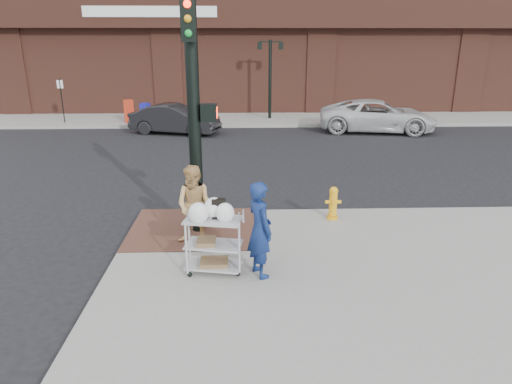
{
  "coord_description": "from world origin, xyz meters",
  "views": [
    {
      "loc": [
        0.44,
        -8.43,
        4.06
      ],
      "look_at": [
        0.72,
        0.06,
        1.25
      ],
      "focal_mm": 32.0,
      "sensor_mm": 36.0,
      "label": 1
    }
  ],
  "objects_px": {
    "minivan_white": "(377,116)",
    "pedestrian_tan": "(195,206)",
    "traffic_signal_pole": "(195,106)",
    "lamp_post": "(270,71)",
    "woman_blue": "(260,229)",
    "utility_cart": "(214,240)",
    "fire_hydrant": "(333,203)",
    "sedan_dark": "(175,119)"
  },
  "relations": [
    {
      "from": "minivan_white",
      "to": "pedestrian_tan",
      "type": "bearing_deg",
      "value": 160.07
    },
    {
      "from": "minivan_white",
      "to": "traffic_signal_pole",
      "type": "bearing_deg",
      "value": 158.74
    },
    {
      "from": "traffic_signal_pole",
      "to": "minivan_white",
      "type": "xyz_separation_m",
      "value": [
        7.35,
        12.04,
        -2.09
      ]
    },
    {
      "from": "lamp_post",
      "to": "minivan_white",
      "type": "distance_m",
      "value": 6.12
    },
    {
      "from": "woman_blue",
      "to": "utility_cart",
      "type": "height_order",
      "value": "woman_blue"
    },
    {
      "from": "lamp_post",
      "to": "utility_cart",
      "type": "distance_m",
      "value": 17.31
    },
    {
      "from": "woman_blue",
      "to": "utility_cart",
      "type": "bearing_deg",
      "value": 54.8
    },
    {
      "from": "pedestrian_tan",
      "to": "fire_hydrant",
      "type": "relative_size",
      "value": 2.1
    },
    {
      "from": "traffic_signal_pole",
      "to": "lamp_post",
      "type": "bearing_deg",
      "value": 80.76
    },
    {
      "from": "utility_cart",
      "to": "fire_hydrant",
      "type": "xyz_separation_m",
      "value": [
        2.6,
        2.45,
        -0.21
      ]
    },
    {
      "from": "lamp_post",
      "to": "fire_hydrant",
      "type": "bearing_deg",
      "value": -87.88
    },
    {
      "from": "traffic_signal_pole",
      "to": "fire_hydrant",
      "type": "relative_size",
      "value": 6.45
    },
    {
      "from": "utility_cart",
      "to": "pedestrian_tan",
      "type": "bearing_deg",
      "value": 109.38
    },
    {
      "from": "woman_blue",
      "to": "pedestrian_tan",
      "type": "relative_size",
      "value": 1.05
    },
    {
      "from": "traffic_signal_pole",
      "to": "woman_blue",
      "type": "bearing_deg",
      "value": -58.65
    },
    {
      "from": "pedestrian_tan",
      "to": "woman_blue",
      "type": "bearing_deg",
      "value": -33.18
    },
    {
      "from": "fire_hydrant",
      "to": "woman_blue",
      "type": "bearing_deg",
      "value": -124.65
    },
    {
      "from": "lamp_post",
      "to": "minivan_white",
      "type": "bearing_deg",
      "value": -33.2
    },
    {
      "from": "utility_cart",
      "to": "fire_hydrant",
      "type": "bearing_deg",
      "value": 43.24
    },
    {
      "from": "sedan_dark",
      "to": "minivan_white",
      "type": "bearing_deg",
      "value": -73.33
    },
    {
      "from": "sedan_dark",
      "to": "pedestrian_tan",
      "type": "bearing_deg",
      "value": -154.96
    },
    {
      "from": "lamp_post",
      "to": "minivan_white",
      "type": "xyz_separation_m",
      "value": [
        4.87,
        -3.19,
        -1.87
      ]
    },
    {
      "from": "pedestrian_tan",
      "to": "utility_cart",
      "type": "height_order",
      "value": "pedestrian_tan"
    },
    {
      "from": "woman_blue",
      "to": "minivan_white",
      "type": "bearing_deg",
      "value": -48.16
    },
    {
      "from": "lamp_post",
      "to": "sedan_dark",
      "type": "height_order",
      "value": "lamp_post"
    },
    {
      "from": "fire_hydrant",
      "to": "utility_cart",
      "type": "bearing_deg",
      "value": -136.76
    },
    {
      "from": "woman_blue",
      "to": "sedan_dark",
      "type": "relative_size",
      "value": 0.42
    },
    {
      "from": "lamp_post",
      "to": "fire_hydrant",
      "type": "height_order",
      "value": "lamp_post"
    },
    {
      "from": "lamp_post",
      "to": "traffic_signal_pole",
      "type": "distance_m",
      "value": 15.43
    },
    {
      "from": "traffic_signal_pole",
      "to": "fire_hydrant",
      "type": "bearing_deg",
      "value": 11.06
    },
    {
      "from": "minivan_white",
      "to": "fire_hydrant",
      "type": "distance_m",
      "value": 12.24
    },
    {
      "from": "utility_cart",
      "to": "lamp_post",
      "type": "bearing_deg",
      "value": 83.12
    },
    {
      "from": "sedan_dark",
      "to": "utility_cart",
      "type": "height_order",
      "value": "utility_cart"
    },
    {
      "from": "woman_blue",
      "to": "fire_hydrant",
      "type": "xyz_separation_m",
      "value": [
        1.8,
        2.6,
        -0.46
      ]
    },
    {
      "from": "minivan_white",
      "to": "fire_hydrant",
      "type": "relative_size",
      "value": 6.9
    },
    {
      "from": "sedan_dark",
      "to": "minivan_white",
      "type": "xyz_separation_m",
      "value": [
        9.45,
        0.19,
        0.07
      ]
    },
    {
      "from": "traffic_signal_pole",
      "to": "pedestrian_tan",
      "type": "xyz_separation_m",
      "value": [
        -0.0,
        -0.66,
        -1.87
      ]
    },
    {
      "from": "woman_blue",
      "to": "minivan_white",
      "type": "relative_size",
      "value": 0.32
    },
    {
      "from": "traffic_signal_pole",
      "to": "fire_hydrant",
      "type": "distance_m",
      "value": 3.83
    },
    {
      "from": "lamp_post",
      "to": "minivan_white",
      "type": "height_order",
      "value": "lamp_post"
    },
    {
      "from": "pedestrian_tan",
      "to": "minivan_white",
      "type": "distance_m",
      "value": 14.68
    },
    {
      "from": "sedan_dark",
      "to": "minivan_white",
      "type": "relative_size",
      "value": 0.76
    }
  ]
}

